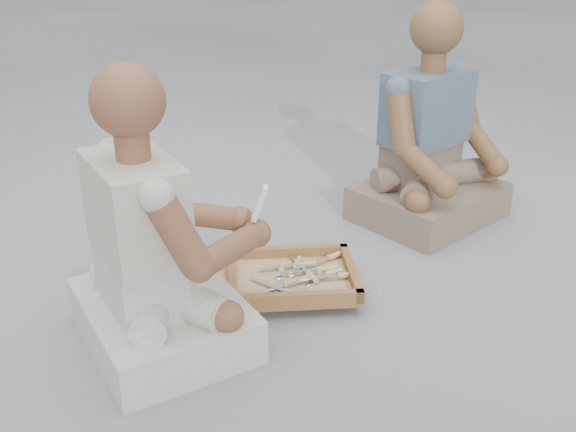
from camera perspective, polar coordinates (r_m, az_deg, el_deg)
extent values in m
plane|color=#97989C|center=(2.31, 0.00, -8.08)|extent=(60.00, 60.00, 0.00)
cube|color=#9B5E3C|center=(2.43, -4.58, -5.97)|extent=(0.60, 0.44, 0.04)
cube|color=brown|center=(2.38, 0.38, -5.85)|extent=(0.49, 0.41, 0.01)
cube|color=brown|center=(2.51, 0.02, -3.28)|extent=(0.47, 0.07, 0.05)
cube|color=brown|center=(2.21, 0.79, -7.40)|extent=(0.47, 0.07, 0.05)
cube|color=brown|center=(2.39, 5.63, -4.97)|extent=(0.06, 0.37, 0.05)
cube|color=brown|center=(2.35, -4.95, -5.41)|extent=(0.06, 0.37, 0.05)
cube|color=tan|center=(2.37, 0.38, -5.62)|extent=(0.43, 0.35, 0.01)
cube|color=silver|center=(2.28, -1.98, -6.71)|extent=(0.14, 0.07, 0.00)
cylinder|color=tan|center=(2.33, 0.34, -5.94)|extent=(0.07, 0.05, 0.02)
cube|color=silver|center=(2.33, -0.91, -6.03)|extent=(0.06, 0.15, 0.00)
cylinder|color=tan|center=(2.42, -0.56, -4.72)|extent=(0.04, 0.07, 0.02)
cube|color=silver|center=(2.42, -0.85, -4.58)|extent=(0.15, 0.02, 0.00)
cylinder|color=tan|center=(2.44, 1.69, -4.31)|extent=(0.07, 0.03, 0.02)
cube|color=silver|center=(2.29, -0.76, -6.33)|extent=(0.14, 0.07, 0.00)
cylinder|color=tan|center=(2.35, 1.52, -5.58)|extent=(0.07, 0.05, 0.02)
cube|color=silver|center=(2.33, 1.87, -6.08)|extent=(0.11, 0.13, 0.00)
cylinder|color=tan|center=(2.41, 3.09, -4.92)|extent=(0.06, 0.07, 0.02)
cube|color=silver|center=(2.44, 0.99, -4.25)|extent=(0.05, 0.15, 0.00)
cylinder|color=tan|center=(2.35, 2.16, -5.41)|extent=(0.04, 0.07, 0.02)
cube|color=silver|center=(2.31, -1.81, -6.09)|extent=(0.11, 0.12, 0.00)
cylinder|color=tan|center=(2.25, 0.40, -6.94)|extent=(0.06, 0.07, 0.02)
cube|color=silver|center=(2.44, 2.15, -4.22)|extent=(0.14, 0.08, 0.00)
cylinder|color=tan|center=(2.50, 4.16, -3.51)|extent=(0.07, 0.05, 0.02)
cube|color=silver|center=(2.38, 0.77, -4.96)|extent=(0.15, 0.01, 0.00)
cylinder|color=tan|center=(2.40, 3.36, -4.73)|extent=(0.07, 0.02, 0.02)
cube|color=silver|center=(2.33, 1.70, -5.65)|extent=(0.15, 0.06, 0.00)
cylinder|color=tan|center=(2.38, 4.02, -5.03)|extent=(0.07, 0.04, 0.02)
cube|color=silver|center=(2.34, 2.67, -5.45)|extent=(0.15, 0.02, 0.00)
cylinder|color=tan|center=(2.37, 5.29, -5.22)|extent=(0.07, 0.02, 0.02)
cube|color=silver|center=(2.36, 0.31, -5.38)|extent=(0.07, 0.14, 0.00)
cylinder|color=tan|center=(2.46, 0.86, -4.14)|extent=(0.05, 0.07, 0.02)
cube|color=tan|center=(2.40, 7.63, -6.89)|extent=(0.02, 0.02, 0.00)
cube|color=tan|center=(2.41, -7.93, -6.80)|extent=(0.02, 0.02, 0.00)
cube|color=tan|center=(2.42, -2.59, -6.48)|extent=(0.02, 0.02, 0.00)
cube|color=tan|center=(2.30, -2.41, -8.18)|extent=(0.02, 0.02, 0.00)
cube|color=tan|center=(2.69, 5.62, -3.16)|extent=(0.02, 0.02, 0.00)
cube|color=tan|center=(2.61, 7.15, -4.23)|extent=(0.02, 0.02, 0.00)
cube|color=tan|center=(2.21, -6.26, -9.96)|extent=(0.02, 0.02, 0.00)
cube|color=tan|center=(2.40, 8.08, -6.97)|extent=(0.02, 0.02, 0.00)
cube|color=tan|center=(2.63, 3.27, -3.78)|extent=(0.02, 0.02, 0.00)
cube|color=silver|center=(2.15, -11.06, -8.99)|extent=(0.64, 0.71, 0.15)
cube|color=silver|center=(2.05, -13.01, -5.54)|extent=(0.30, 0.37, 0.18)
cube|color=beige|center=(1.95, -13.39, 0.70)|extent=(0.34, 0.42, 0.30)
sphere|color=brown|center=(1.85, -14.06, 9.93)|extent=(0.21, 0.21, 0.21)
sphere|color=brown|center=(2.18, -4.27, -0.35)|extent=(0.09, 0.09, 0.09)
sphere|color=brown|center=(2.08, -2.77, -1.54)|extent=(0.09, 0.09, 0.09)
cube|color=#816D5D|center=(3.03, 12.35, 1.27)|extent=(0.79, 0.74, 0.16)
cube|color=#816D5D|center=(3.00, 11.68, 4.72)|extent=(0.40, 0.36, 0.19)
cube|color=slate|center=(2.92, 12.27, 9.40)|extent=(0.45, 0.40, 0.32)
sphere|color=brown|center=(2.85, 13.07, 15.98)|extent=(0.22, 0.22, 0.22)
sphere|color=brown|center=(3.01, 18.12, 4.27)|extent=(0.10, 0.10, 0.10)
sphere|color=brown|center=(2.70, 13.85, 2.52)|extent=(0.10, 0.10, 0.10)
cube|color=white|center=(2.04, -2.55, 1.16)|extent=(0.06, 0.06, 0.12)
cube|color=black|center=(2.04, -2.56, 1.44)|extent=(0.02, 0.04, 0.04)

